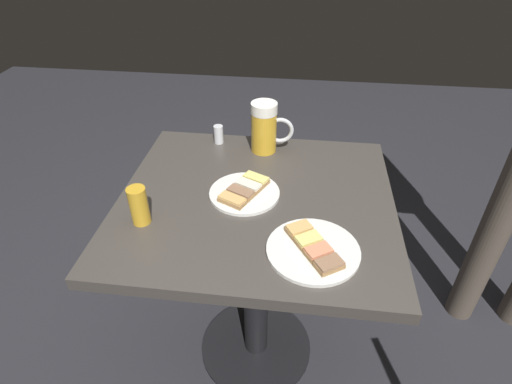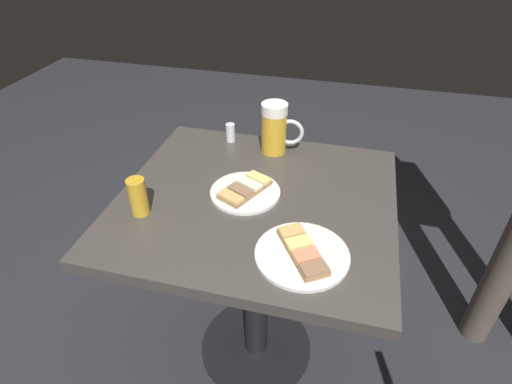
# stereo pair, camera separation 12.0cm
# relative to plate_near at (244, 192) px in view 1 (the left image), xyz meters

# --- Properties ---
(ground_plane) EXTENTS (6.00, 6.00, 0.00)m
(ground_plane) POSITION_rel_plate_near_xyz_m (-0.01, -0.04, -0.77)
(ground_plane) COLOR #28282D
(cafe_table) EXTENTS (0.75, 0.81, 0.76)m
(cafe_table) POSITION_rel_plate_near_xyz_m (-0.01, -0.04, -0.17)
(cafe_table) COLOR black
(cafe_table) RESTS_ON ground_plane
(plate_near) EXTENTS (0.21, 0.21, 0.03)m
(plate_near) POSITION_rel_plate_near_xyz_m (0.00, 0.00, 0.00)
(plate_near) COLOR white
(plate_near) RESTS_ON cafe_table
(plate_far) EXTENTS (0.24, 0.24, 0.03)m
(plate_far) POSITION_rel_plate_near_xyz_m (-0.22, -0.21, -0.00)
(plate_far) COLOR white
(plate_far) RESTS_ON cafe_table
(beer_mug) EXTENTS (0.09, 0.15, 0.18)m
(beer_mug) POSITION_rel_plate_near_xyz_m (0.27, -0.03, 0.08)
(beer_mug) COLOR gold
(beer_mug) RESTS_ON cafe_table
(beer_glass_small) EXTENTS (0.05, 0.05, 0.11)m
(beer_glass_small) POSITION_rel_plate_near_xyz_m (-0.16, 0.26, 0.05)
(beer_glass_small) COLOR gold
(beer_glass_small) RESTS_ON cafe_table
(salt_shaker) EXTENTS (0.03, 0.03, 0.07)m
(salt_shaker) POSITION_rel_plate_near_xyz_m (0.30, 0.14, 0.02)
(salt_shaker) COLOR silver
(salt_shaker) RESTS_ON cafe_table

